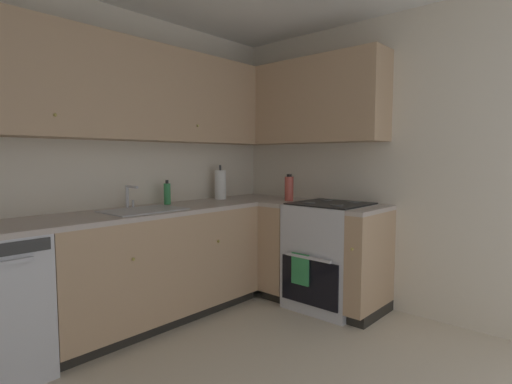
{
  "coord_description": "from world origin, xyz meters",
  "views": [
    {
      "loc": [
        -1.38,
        -1.43,
        1.31
      ],
      "look_at": [
        1.01,
        0.73,
        1.03
      ],
      "focal_mm": 28.22,
      "sensor_mm": 36.0,
      "label": 1
    }
  ],
  "objects_px": {
    "paper_towel_roll": "(220,185)",
    "soap_bottle": "(167,194)",
    "oven_range": "(330,255)",
    "oil_bottle": "(289,188)"
  },
  "relations": [
    {
      "from": "paper_towel_roll",
      "to": "oil_bottle",
      "type": "height_order",
      "value": "paper_towel_roll"
    },
    {
      "from": "paper_towel_roll",
      "to": "oil_bottle",
      "type": "relative_size",
      "value": 1.37
    },
    {
      "from": "soap_bottle",
      "to": "paper_towel_roll",
      "type": "height_order",
      "value": "paper_towel_roll"
    },
    {
      "from": "paper_towel_roll",
      "to": "soap_bottle",
      "type": "bearing_deg",
      "value": 178.11
    },
    {
      "from": "oven_range",
      "to": "paper_towel_roll",
      "type": "distance_m",
      "value": 1.24
    },
    {
      "from": "oven_range",
      "to": "soap_bottle",
      "type": "height_order",
      "value": "soap_bottle"
    },
    {
      "from": "soap_bottle",
      "to": "paper_towel_roll",
      "type": "relative_size",
      "value": 0.62
    },
    {
      "from": "oven_range",
      "to": "oil_bottle",
      "type": "bearing_deg",
      "value": 92.36
    },
    {
      "from": "soap_bottle",
      "to": "paper_towel_roll",
      "type": "distance_m",
      "value": 0.61
    },
    {
      "from": "paper_towel_roll",
      "to": "oil_bottle",
      "type": "bearing_deg",
      "value": -60.62
    }
  ]
}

